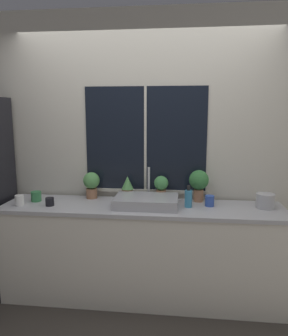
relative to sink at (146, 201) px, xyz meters
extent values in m
plane|color=#38332D|center=(-0.05, -0.27, -0.94)|extent=(14.00, 14.00, 0.00)
cube|color=beige|center=(-0.05, 0.36, 0.41)|extent=(8.00, 0.06, 2.70)
cube|color=black|center=(-0.05, 0.32, 0.54)|extent=(1.18, 0.01, 1.01)
cube|color=beige|center=(-0.05, 0.32, 0.54)|extent=(0.02, 0.01, 1.01)
cube|color=beige|center=(-0.05, 0.32, 0.02)|extent=(1.24, 0.04, 0.03)
cube|color=silver|center=(-0.05, 0.01, -0.51)|extent=(2.54, 0.56, 0.86)
cube|color=#ADADB2|center=(-0.05, 0.01, -0.06)|extent=(2.57, 0.58, 0.03)
cube|color=#ADADB2|center=(0.00, 0.00, 0.00)|extent=(0.57, 0.38, 0.09)
cylinder|color=#B7B7BC|center=(0.00, 0.22, -0.03)|extent=(0.04, 0.04, 0.03)
cylinder|color=#B7B7BC|center=(0.00, 0.22, 0.13)|extent=(0.02, 0.02, 0.29)
cylinder|color=#9E6B4C|center=(-0.57, 0.22, 0.00)|extent=(0.11, 0.11, 0.10)
sphere|color=#569951|center=(-0.57, 0.22, 0.13)|extent=(0.16, 0.16, 0.16)
cylinder|color=#9E6B4C|center=(-0.21, 0.22, 0.00)|extent=(0.10, 0.10, 0.10)
cone|color=#569951|center=(-0.21, 0.22, 0.12)|extent=(0.12, 0.12, 0.13)
cylinder|color=#9E6B4C|center=(0.12, 0.22, 0.01)|extent=(0.10, 0.10, 0.10)
sphere|color=#478E4C|center=(0.12, 0.22, 0.12)|extent=(0.14, 0.14, 0.14)
cylinder|color=#9E6B4C|center=(0.48, 0.22, 0.01)|extent=(0.09, 0.09, 0.12)
sphere|color=#387A3D|center=(0.48, 0.22, 0.16)|extent=(0.19, 0.19, 0.19)
cylinder|color=teal|center=(0.38, 0.01, 0.03)|extent=(0.07, 0.07, 0.16)
cylinder|color=black|center=(0.38, 0.01, 0.13)|extent=(0.03, 0.03, 0.04)
cylinder|color=black|center=(-0.88, -0.09, -0.01)|extent=(0.08, 0.08, 0.08)
cylinder|color=#38844C|center=(-1.07, 0.04, 0.00)|extent=(0.10, 0.10, 0.09)
cylinder|color=white|center=(-1.16, -0.10, 0.00)|extent=(0.08, 0.08, 0.09)
cylinder|color=#3351AD|center=(0.57, 0.07, 0.00)|extent=(0.08, 0.08, 0.10)
cylinder|color=#B2B2B7|center=(1.06, 0.07, 0.02)|extent=(0.16, 0.16, 0.13)
cone|color=#B2B2B7|center=(1.06, 0.07, 0.09)|extent=(0.14, 0.14, 0.01)
camera|label=1|loc=(0.31, -2.85, 0.80)|focal=35.00mm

